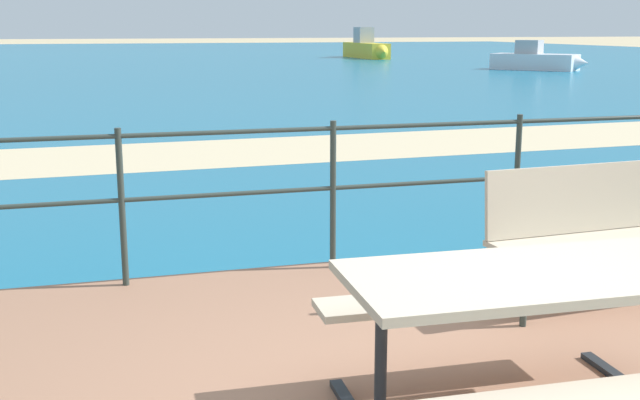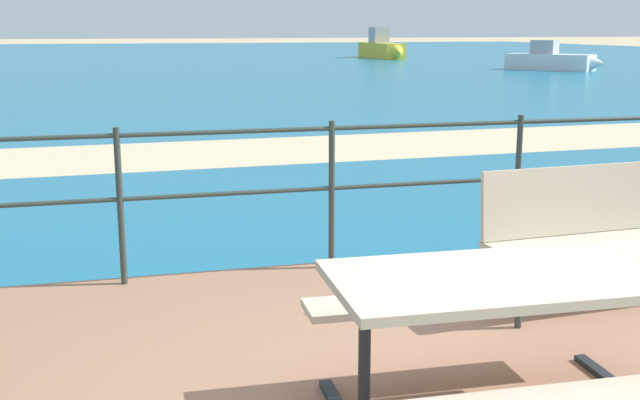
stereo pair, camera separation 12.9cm
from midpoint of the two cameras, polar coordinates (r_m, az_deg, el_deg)
The scene contains 7 objects.
sea_water at distance 42.94m, azimuth -12.90°, elevation 9.70°, with size 90.00×90.00×0.01m, color #196B8E.
beach_strip at distance 11.50m, azimuth -6.83°, elevation 3.39°, with size 54.00×2.55×0.01m, color beige.
picnic_table at distance 3.43m, azimuth 15.63°, elevation -7.81°, with size 1.67×1.42×0.75m.
park_bench at distance 5.30m, azimuth 20.28°, elevation -1.56°, with size 1.63×0.51×0.87m.
railing_fence at distance 5.66m, azimuth 1.50°, elevation 1.76°, with size 5.94×0.04×1.08m.
boat_near at distance 46.27m, azimuth 4.51°, elevation 10.83°, with size 1.11×5.66×1.73m.
boat_far at distance 34.62m, azimuth 16.41°, elevation 9.61°, with size 3.26×3.61×1.22m.
Camera 2 is at (-1.50, -2.90, 1.79)m, focal length 44.52 mm.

